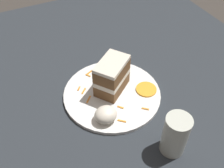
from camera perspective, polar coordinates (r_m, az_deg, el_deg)
The scene contains 8 objects.
ground_plane at distance 0.84m, azimuth -0.66°, elevation -0.85°, with size 6.00×6.00×0.00m, color #38332D.
dining_table at distance 0.83m, azimuth -0.67°, elevation -0.12°, with size 1.12×1.17×0.03m, color #282D33.
plate at distance 0.78m, azimuth 0.00°, elevation -2.14°, with size 0.29×0.29×0.01m, color white.
cake_slice at distance 0.75m, azimuth -0.01°, elevation 1.75°, with size 0.12×0.12×0.10m.
cream_dollop at distance 0.69m, azimuth -1.35°, elevation -6.67°, with size 0.06×0.06×0.04m, color silver.
orange_garnish at distance 0.79m, azimuth 7.46°, elevation -1.15°, with size 0.06×0.06×0.00m, color orange.
carrot_shreds_scatter at distance 0.77m, azimuth -2.21°, elevation -1.62°, with size 0.15×0.23×0.00m.
drinking_glass at distance 0.65m, azimuth 13.47°, elevation -11.12°, with size 0.06×0.06×0.11m.
Camera 1 is at (-0.25, -0.53, 0.60)m, focal length 42.00 mm.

